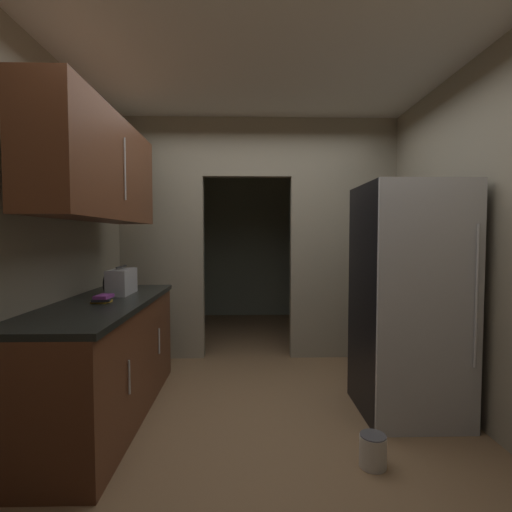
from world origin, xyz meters
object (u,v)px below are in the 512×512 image
Objects in this scene: refrigerator at (408,300)px; boombox at (121,282)px; paint_can at (373,451)px; book_stack at (103,299)px.

boombox is (-2.28, 0.32, 0.11)m from refrigerator.
refrigerator is at bearing -8.06° from boombox.
paint_can is (-0.49, -0.70, -0.78)m from refrigerator.
refrigerator is 2.31m from boombox.
book_stack is at bearing -90.78° from boombox.
refrigerator is at bearing 2.18° from book_stack.
book_stack reaches higher than paint_can.
refrigerator is 2.29m from book_stack.
refrigerator reaches higher than paint_can.
paint_can is (1.79, -1.02, -0.89)m from boombox.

